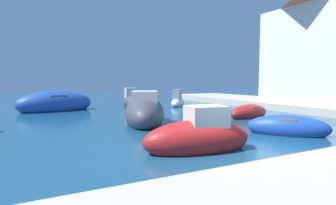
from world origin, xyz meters
TOP-DOWN VIEW (x-y plane):
  - ground at (0.00, 0.00)m, footprint 80.00×80.00m
  - moored_boat_1 at (3.79, 1.25)m, footprint 2.85×3.08m
  - moored_boat_2 at (5.86, 13.79)m, footprint 2.69×2.97m
  - moored_boat_3 at (-0.11, 6.56)m, footprint 3.67×5.25m
  - moored_boat_4 at (-3.57, 14.44)m, footprint 5.36×2.93m
  - moored_boat_5 at (2.31, 15.30)m, footprint 1.84×3.23m
  - moored_boat_6 at (6.04, 5.71)m, footprint 3.17×1.61m
  - moored_boat_9 at (-0.70, 0.82)m, footprint 3.62×1.88m
  - waterfront_building_main at (13.00, 5.67)m, footprint 5.41×7.78m

SIDE VIEW (x-z plane):
  - ground at x=0.00m, z-range 0.00..0.00m
  - moored_boat_6 at x=6.04m, z-range -0.21..0.75m
  - moored_boat_1 at x=3.79m, z-range -0.22..0.79m
  - moored_boat_2 at x=5.86m, z-range -0.41..1.15m
  - moored_boat_9 at x=-0.70m, z-range -0.41..1.24m
  - moored_boat_5 at x=2.31m, z-range -0.44..1.32m
  - moored_boat_4 at x=-3.57m, z-range -0.41..1.43m
  - moored_boat_3 at x=-0.11m, z-range -0.47..1.54m
  - waterfront_building_main at x=13.00m, z-range 0.55..8.01m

